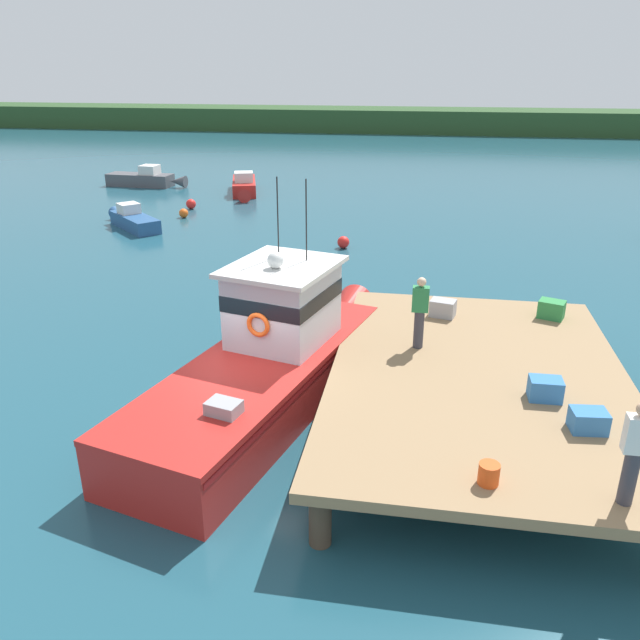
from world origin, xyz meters
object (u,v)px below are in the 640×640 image
Objects in this scene: crate_stack_mid_dock at (551,309)px; moored_boat_far_right at (132,220)px; crate_single_by_cleat at (588,421)px; moored_boat_off_the_point at (145,179)px; crate_stack_near_edge at (443,308)px; bait_bucket at (489,474)px; crate_single_far at (545,389)px; mooring_buoy_inshore at (343,242)px; moored_boat_far_left at (244,186)px; deckhand_further_back at (635,452)px; mooring_buoy_channel_marker at (184,213)px; mooring_buoy_spare_mooring at (552,310)px; mooring_buoy_outer at (191,204)px; main_fishing_boat at (271,358)px; deckhand_by_the_boat at (420,311)px.

moored_boat_far_right is (-16.58, 11.61, -1.05)m from crate_stack_mid_dock.
crate_single_by_cleat is 33.75m from moored_boat_off_the_point.
crate_stack_near_edge is 1.76× the size of bait_bucket.
crate_single_far reaches higher than mooring_buoy_inshore.
deckhand_further_back is at bearing -63.79° from moored_boat_far_left.
moored_boat_off_the_point is at bearing 127.05° from crate_single_far.
crate_stack_near_edge is at bearing -40.60° from moored_boat_far_right.
bait_bucket is 17.48m from mooring_buoy_inshore.
crate_stack_near_edge is 1.33× the size of mooring_buoy_channel_marker.
mooring_buoy_channel_marker is 0.87× the size of mooring_buoy_spare_mooring.
moored_boat_off_the_point is 7.73m from mooring_buoy_outer.
main_fishing_boat reaches higher than deckhand_further_back.
crate_single_far is 0.37× the size of deckhand_by_the_boat.
mooring_buoy_outer is 20.47m from mooring_buoy_spare_mooring.
crate_stack_mid_dock is at bearing 35.77° from deckhand_by_the_boat.
mooring_buoy_channel_marker is 9.45m from mooring_buoy_inshore.
crate_single_by_cleat reaches higher than bait_bucket.
crate_single_by_cleat is at bearing -92.55° from crate_stack_mid_dock.
mooring_buoy_inshore is (-5.70, 14.03, -1.16)m from crate_single_far.
mooring_buoy_outer is at bearing 73.86° from moored_boat_far_right.
moored_boat_far_left is at bearing 118.16° from crate_stack_near_edge.
crate_stack_near_edge is at bearing 109.97° from deckhand_further_back.
crate_stack_near_edge reaches higher than mooring_buoy_outer.
deckhand_further_back is at bearing -69.49° from mooring_buoy_inshore.
crate_stack_mid_dock reaches higher than mooring_buoy_inshore.
crate_single_by_cleat is 2.06m from deckhand_further_back.
moored_boat_off_the_point reaches higher than mooring_buoy_channel_marker.
mooring_buoy_outer is (-1.59, -4.51, -0.19)m from moored_boat_far_left.
mooring_buoy_spare_mooring is (3.87, 5.45, -1.80)m from deckhand_by_the_boat.
crate_single_far is 15.19m from mooring_buoy_inshore.
deckhand_further_back reaches higher than crate_single_by_cleat.
deckhand_further_back is at bearing -54.94° from mooring_buoy_channel_marker.
crate_single_far is 1.76× the size of bait_bucket.
mooring_buoy_spare_mooring is at bearing -50.15° from moored_boat_far_left.
deckhand_by_the_boat is (-2.41, 1.98, 0.65)m from crate_single_far.
moored_boat_off_the_point is 18.37m from mooring_buoy_inshore.
moored_boat_far_left is at bearing 79.34° from mooring_buoy_channel_marker.
mooring_buoy_channel_marker is at bearing 125.98° from deckhand_by_the_boat.
moored_boat_off_the_point reaches higher than mooring_buoy_outer.
crate_single_by_cleat is 0.12× the size of moored_boat_off_the_point.
mooring_buoy_spare_mooring is (16.01, -12.76, 0.00)m from mooring_buoy_outer.
bait_bucket is 29.95m from moored_boat_far_left.
crate_single_far is at bearing -52.95° from moored_boat_off_the_point.
moored_boat_off_the_point is 11.33× the size of mooring_buoy_channel_marker.
crate_stack_mid_dock is at bearing 88.95° from deckhand_further_back.
crate_single_by_cleat is (6.16, -2.27, 0.38)m from main_fishing_boat.
mooring_buoy_inshore is (-4.46, 16.87, -1.12)m from bait_bucket.
mooring_buoy_spare_mooring is (0.90, 8.45, -1.13)m from crate_single_by_cleat.
moored_boat_far_left is at bearing 107.41° from main_fishing_boat.
deckhand_by_the_boat is (3.19, 0.73, 1.05)m from main_fishing_boat.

